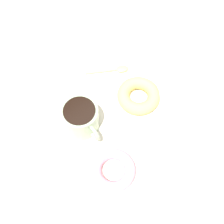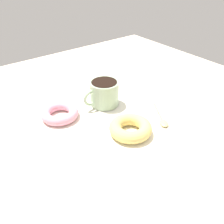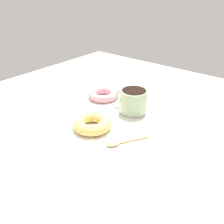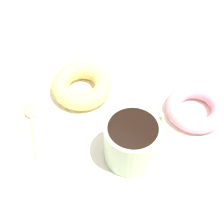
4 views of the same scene
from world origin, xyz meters
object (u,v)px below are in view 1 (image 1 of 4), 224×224
object	(u,v)px
donut_far	(113,170)
spoon	(116,70)
donut_near_cup	(139,96)
coffee_cup	(81,118)

from	to	relation	value
donut_far	spoon	distance (cm)	29.88
donut_far	spoon	bearing A→B (deg)	48.73
donut_near_cup	donut_far	xyz separation A→B (cm)	(-18.26, -11.47, -0.30)
coffee_cup	donut_near_cup	distance (cm)	16.97
donut_near_cup	spoon	world-z (taller)	donut_near_cup
donut_far	coffee_cup	bearing A→B (deg)	83.12
donut_far	spoon	world-z (taller)	donut_far
donut_near_cup	spoon	size ratio (longest dim) A/B	1.00
coffee_cup	donut_far	xyz separation A→B (cm)	(-1.78, -14.74, -2.64)
donut_near_cup	donut_far	bearing A→B (deg)	-147.87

